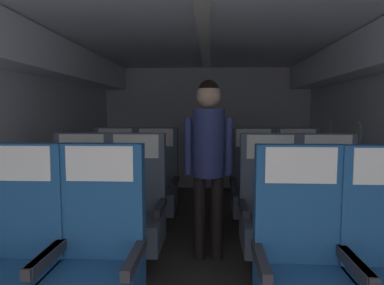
# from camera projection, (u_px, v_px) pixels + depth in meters

# --- Properties ---
(ground) EXTENTS (3.77, 5.98, 0.02)m
(ground) POSITION_uv_depth(u_px,v_px,m) (203.00, 256.00, 3.13)
(ground) COLOR #3D3833
(fuselage_shell) EXTENTS (3.65, 5.63, 2.14)m
(fuselage_shell) POSITION_uv_depth(u_px,v_px,m) (204.00, 89.00, 3.25)
(fuselage_shell) COLOR silver
(fuselage_shell) RESTS_ON ground
(seat_a_left_window) EXTENTS (0.51, 0.50, 1.15)m
(seat_a_left_window) POSITION_uv_depth(u_px,v_px,m) (12.00, 265.00, 1.86)
(seat_a_left_window) COLOR #38383D
(seat_a_left_window) RESTS_ON ground
(seat_a_left_aisle) EXTENTS (0.51, 0.50, 1.15)m
(seat_a_left_aisle) POSITION_uv_depth(u_px,v_px,m) (96.00, 266.00, 1.85)
(seat_a_left_aisle) COLOR #38383D
(seat_a_left_aisle) RESTS_ON ground
(seat_a_right_window) EXTENTS (0.51, 0.50, 1.15)m
(seat_a_right_window) POSITION_uv_depth(u_px,v_px,m) (303.00, 271.00, 1.79)
(seat_a_right_window) COLOR #38383D
(seat_a_right_window) RESTS_ON ground
(seat_b_left_window) EXTENTS (0.51, 0.50, 1.15)m
(seat_b_left_window) POSITION_uv_depth(u_px,v_px,m) (79.00, 213.00, 2.83)
(seat_b_left_window) COLOR #38383D
(seat_b_left_window) RESTS_ON ground
(seat_b_left_aisle) EXTENTS (0.51, 0.50, 1.15)m
(seat_b_left_aisle) POSITION_uv_depth(u_px,v_px,m) (134.00, 214.00, 2.79)
(seat_b_left_aisle) COLOR #38383D
(seat_b_left_aisle) RESTS_ON ground
(seat_b_right_aisle) EXTENTS (0.51, 0.50, 1.15)m
(seat_b_right_aisle) POSITION_uv_depth(u_px,v_px,m) (330.00, 216.00, 2.73)
(seat_b_right_aisle) COLOR #38383D
(seat_b_right_aisle) RESTS_ON ground
(seat_b_right_window) EXTENTS (0.51, 0.50, 1.15)m
(seat_b_right_window) POSITION_uv_depth(u_px,v_px,m) (271.00, 216.00, 2.75)
(seat_b_right_window) COLOR #38383D
(seat_b_right_window) RESTS_ON ground
(seat_c_left_window) EXTENTS (0.51, 0.50, 1.15)m
(seat_c_left_window) POSITION_uv_depth(u_px,v_px,m) (114.00, 187.00, 3.80)
(seat_c_left_window) COLOR #38383D
(seat_c_left_window) RESTS_ON ground
(seat_c_left_aisle) EXTENTS (0.51, 0.50, 1.15)m
(seat_c_left_aisle) POSITION_uv_depth(u_px,v_px,m) (155.00, 187.00, 3.77)
(seat_c_left_aisle) COLOR #38383D
(seat_c_left_aisle) RESTS_ON ground
(seat_c_right_aisle) EXTENTS (0.51, 0.50, 1.15)m
(seat_c_right_aisle) POSITION_uv_depth(u_px,v_px,m) (299.00, 189.00, 3.68)
(seat_c_right_aisle) COLOR #38383D
(seat_c_right_aisle) RESTS_ON ground
(seat_c_right_window) EXTENTS (0.51, 0.50, 1.15)m
(seat_c_right_window) POSITION_uv_depth(u_px,v_px,m) (254.00, 189.00, 3.69)
(seat_c_right_window) COLOR #38383D
(seat_c_right_window) RESTS_ON ground
(flight_attendant) EXTENTS (0.43, 0.28, 1.61)m
(flight_attendant) POSITION_uv_depth(u_px,v_px,m) (208.00, 150.00, 2.97)
(flight_attendant) COLOR black
(flight_attendant) RESTS_ON ground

